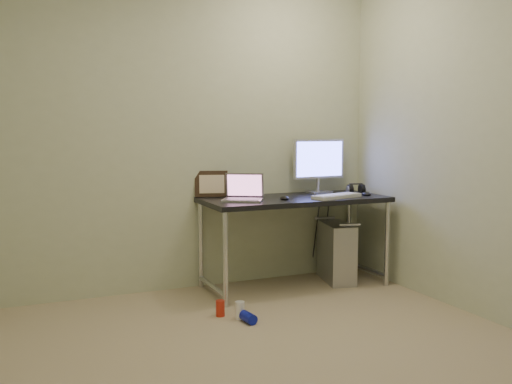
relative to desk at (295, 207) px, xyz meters
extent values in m
plane|color=tan|center=(-0.92, -1.42, -0.67)|extent=(3.50, 3.50, 0.00)
cube|color=beige|center=(-0.92, 0.33, 0.58)|extent=(3.50, 0.02, 2.50)
cube|color=beige|center=(0.83, -1.42, 0.58)|extent=(0.02, 3.50, 2.50)
cube|color=black|center=(0.00, 0.00, 0.06)|extent=(1.52, 0.66, 0.04)
cylinder|color=silver|center=(-0.72, -0.29, -0.31)|extent=(0.04, 0.04, 0.71)
cylinder|color=silver|center=(-0.72, 0.29, -0.31)|extent=(0.04, 0.04, 0.71)
cylinder|color=silver|center=(0.72, -0.29, -0.31)|extent=(0.04, 0.04, 0.71)
cylinder|color=silver|center=(0.72, 0.29, -0.31)|extent=(0.04, 0.04, 0.71)
cylinder|color=silver|center=(-0.72, 0.00, -0.59)|extent=(0.04, 0.58, 0.04)
cylinder|color=silver|center=(0.72, 0.00, -0.59)|extent=(0.04, 0.58, 0.04)
cube|color=#A6A7AB|center=(0.42, 0.02, -0.42)|extent=(0.32, 0.52, 0.50)
cylinder|color=silver|center=(0.42, -0.18, -0.15)|extent=(0.18, 0.06, 0.02)
cylinder|color=silver|center=(0.42, 0.22, -0.15)|extent=(0.18, 0.06, 0.02)
cylinder|color=black|center=(0.37, 0.28, -0.27)|extent=(0.01, 0.16, 0.69)
cylinder|color=black|center=(0.46, 0.26, -0.29)|extent=(0.02, 0.11, 0.71)
cylinder|color=red|center=(-0.83, -0.48, -0.61)|extent=(0.08, 0.08, 0.11)
cylinder|color=white|center=(-0.72, -0.58, -0.61)|extent=(0.08, 0.08, 0.12)
cylinder|color=#0E18AC|center=(-0.70, -0.68, -0.63)|extent=(0.09, 0.14, 0.07)
cube|color=silver|center=(-0.49, -0.07, 0.09)|extent=(0.37, 0.34, 0.02)
cube|color=gray|center=(-0.49, -0.07, 0.10)|extent=(0.32, 0.29, 0.00)
cube|color=gray|center=(-0.43, 0.04, 0.20)|extent=(0.28, 0.19, 0.19)
cube|color=#76425F|center=(-0.43, 0.03, 0.20)|extent=(0.25, 0.17, 0.17)
cube|color=silver|center=(0.36, 0.22, 0.09)|extent=(0.21, 0.16, 0.01)
cylinder|color=silver|center=(0.36, 0.24, 0.15)|extent=(0.03, 0.03, 0.11)
cube|color=silver|center=(0.36, 0.23, 0.38)|extent=(0.50, 0.06, 0.35)
cube|color=#5059EB|center=(0.36, 0.21, 0.38)|extent=(0.46, 0.03, 0.30)
cube|color=silver|center=(0.30, -0.17, 0.10)|extent=(0.47, 0.26, 0.03)
ellipsoid|color=black|center=(0.62, -0.13, 0.10)|extent=(0.11, 0.14, 0.04)
ellipsoid|color=black|center=(-0.15, -0.11, 0.10)|extent=(0.10, 0.13, 0.04)
cylinder|color=black|center=(0.61, 0.10, 0.11)|extent=(0.05, 0.10, 0.09)
cylinder|color=black|center=(0.72, 0.10, 0.11)|extent=(0.05, 0.10, 0.09)
cube|color=black|center=(0.66, 0.10, 0.16)|extent=(0.12, 0.04, 0.01)
cube|color=black|center=(-0.62, 0.29, 0.19)|extent=(0.28, 0.15, 0.22)
cylinder|color=silver|center=(-0.35, 0.27, 0.13)|extent=(0.01, 0.01, 0.09)
cylinder|color=silver|center=(-0.35, 0.27, 0.18)|extent=(0.05, 0.04, 0.04)
camera|label=1|loc=(-2.16, -4.13, 0.63)|focal=40.00mm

